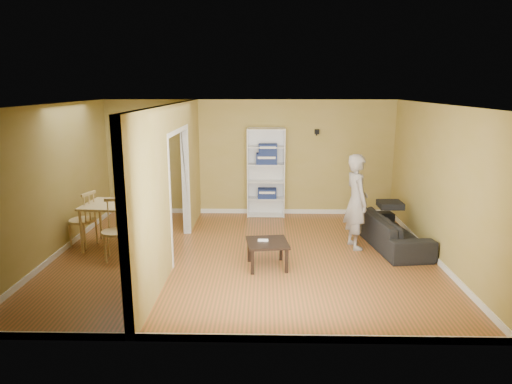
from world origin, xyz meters
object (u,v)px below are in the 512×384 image
(sofa, at_px, (392,226))
(person, at_px, (357,193))
(coffee_table, at_px, (267,246))
(chair_far, at_px, (130,215))
(chair_left, at_px, (82,219))
(bookshelf, at_px, (266,172))
(chair_near, at_px, (116,230))
(dining_table, at_px, (122,208))

(sofa, distance_m, person, 0.95)
(coffee_table, height_order, chair_far, chair_far)
(chair_left, bearing_deg, bookshelf, 140.05)
(person, xyz_separation_m, bookshelf, (-1.63, 2.11, -0.02))
(chair_near, bearing_deg, chair_left, 131.12)
(sofa, xyz_separation_m, coffee_table, (-2.30, -1.05, -0.01))
(chair_near, bearing_deg, bookshelf, 37.81)
(bookshelf, relative_size, chair_far, 2.18)
(bookshelf, distance_m, coffee_table, 3.15)
(person, relative_size, coffee_table, 3.11)
(coffee_table, bearing_deg, chair_far, 151.96)
(sofa, height_order, chair_left, chair_left)
(chair_left, height_order, chair_near, same)
(chair_left, bearing_deg, person, 108.00)
(dining_table, xyz_separation_m, chair_left, (-0.76, 0.06, -0.22))
(person, bearing_deg, sofa, -96.01)
(coffee_table, relative_size, chair_near, 0.63)
(coffee_table, relative_size, chair_left, 0.63)
(sofa, xyz_separation_m, chair_far, (-4.95, 0.36, 0.08))
(sofa, xyz_separation_m, chair_near, (-4.86, -0.77, 0.14))
(coffee_table, height_order, dining_table, dining_table)
(person, height_order, chair_near, person)
(bookshelf, bearing_deg, chair_left, -147.66)
(bookshelf, distance_m, chair_left, 4.01)
(sofa, relative_size, dining_table, 1.51)
(chair_far, bearing_deg, chair_left, 40.55)
(dining_table, relative_size, chair_near, 1.27)
(dining_table, bearing_deg, chair_left, 175.17)
(person, xyz_separation_m, chair_far, (-4.25, 0.43, -0.56))
(chair_left, bearing_deg, sofa, 108.71)
(dining_table, bearing_deg, person, 1.21)
(sofa, relative_size, chair_left, 1.91)
(bookshelf, xyz_separation_m, coffee_table, (0.03, -3.08, -0.63))
(bookshelf, xyz_separation_m, chair_left, (-3.37, -2.13, -0.48))
(chair_left, bearing_deg, chair_far, 139.47)
(sofa, bearing_deg, dining_table, 84.07)
(dining_table, bearing_deg, chair_near, -83.41)
(bookshelf, relative_size, chair_left, 1.92)
(sofa, height_order, person, person)
(chair_near, bearing_deg, chair_far, 84.47)
(chair_near, bearing_deg, dining_table, 86.57)
(dining_table, bearing_deg, sofa, 1.90)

